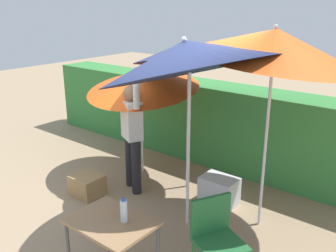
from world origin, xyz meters
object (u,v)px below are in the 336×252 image
(cooler_box, at_px, (219,191))
(umbrella_orange, at_px, (142,80))
(umbrella_yellow, at_px, (187,56))
(crate_cardboard, at_px, (88,185))
(bottle_water, at_px, (124,211))
(person_vendor, at_px, (132,131))
(umbrella_rainbow, at_px, (187,51))
(umbrella_navy, at_px, (274,45))
(chair_plastic, at_px, (217,237))
(folding_table, at_px, (112,229))

(cooler_box, bearing_deg, umbrella_orange, 175.15)
(umbrella_yellow, xyz_separation_m, crate_cardboard, (-1.58, -0.26, -1.98))
(umbrella_yellow, height_order, cooler_box, umbrella_yellow)
(crate_cardboard, xyz_separation_m, bottle_water, (1.76, -0.97, 0.69))
(person_vendor, bearing_deg, umbrella_rainbow, 43.95)
(umbrella_navy, distance_m, cooler_box, 2.16)
(umbrella_orange, relative_size, umbrella_navy, 0.72)
(chair_plastic, relative_size, folding_table, 1.11)
(bottle_water, bearing_deg, cooler_box, 93.50)
(chair_plastic, bearing_deg, crate_cardboard, 171.57)
(cooler_box, relative_size, bottle_water, 2.07)
(cooler_box, height_order, bottle_water, bottle_water)
(umbrella_orange, xyz_separation_m, chair_plastic, (2.31, -1.47, -1.05))
(umbrella_rainbow, distance_m, bottle_water, 2.53)
(person_vendor, bearing_deg, umbrella_yellow, -14.39)
(umbrella_orange, bearing_deg, chair_plastic, -32.44)
(chair_plastic, relative_size, cooler_box, 1.79)
(umbrella_yellow, height_order, person_vendor, umbrella_yellow)
(chair_plastic, height_order, crate_cardboard, chair_plastic)
(cooler_box, distance_m, bottle_water, 2.06)
(crate_cardboard, bearing_deg, cooler_box, 30.88)
(folding_table, xyz_separation_m, bottle_water, (0.10, 0.07, 0.20))
(umbrella_orange, xyz_separation_m, cooler_box, (1.54, -0.13, -1.36))
(crate_cardboard, distance_m, bottle_water, 2.12)
(umbrella_navy, height_order, crate_cardboard, umbrella_navy)
(umbrella_rainbow, relative_size, crate_cardboard, 5.63)
(umbrella_yellow, xyz_separation_m, cooler_box, (0.06, 0.73, -1.94))
(umbrella_orange, height_order, chair_plastic, umbrella_orange)
(umbrella_orange, relative_size, person_vendor, 1.00)
(umbrella_yellow, bearing_deg, umbrella_rainbow, 125.96)
(crate_cardboard, bearing_deg, folding_table, -32.09)
(umbrella_navy, xyz_separation_m, crate_cardboard, (-2.30, -0.89, -2.10))
(chair_plastic, bearing_deg, bottle_water, -137.04)
(umbrella_yellow, bearing_deg, person_vendor, 165.61)
(umbrella_rainbow, height_order, cooler_box, umbrella_rainbow)
(umbrella_rainbow, distance_m, umbrella_navy, 1.37)
(person_vendor, bearing_deg, cooler_box, 18.74)
(umbrella_yellow, relative_size, crate_cardboard, 6.14)
(person_vendor, relative_size, crate_cardboard, 4.38)
(person_vendor, bearing_deg, bottle_water, -48.27)
(umbrella_yellow, height_order, crate_cardboard, umbrella_yellow)
(umbrella_rainbow, xyz_separation_m, crate_cardboard, (-0.96, -1.10, -1.91))
(person_vendor, bearing_deg, umbrella_navy, 9.71)
(umbrella_yellow, xyz_separation_m, chair_plastic, (0.84, -0.61, -1.62))
(folding_table, bearing_deg, person_vendor, 128.28)
(umbrella_rainbow, distance_m, umbrella_orange, 0.99)
(umbrella_rainbow, relative_size, chair_plastic, 2.71)
(umbrella_yellow, distance_m, person_vendor, 1.71)
(folding_table, bearing_deg, umbrella_navy, 71.46)
(chair_plastic, bearing_deg, cooler_box, 120.07)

